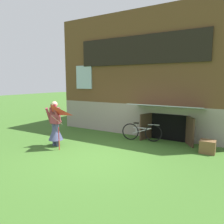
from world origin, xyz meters
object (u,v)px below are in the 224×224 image
person (55,127)px  kite (51,115)px  bicycle_silver (142,132)px  wooden_crate (207,147)px

person → kite: (0.34, -0.50, 0.55)m
person → bicycle_silver: person is taller
kite → bicycle_silver: size_ratio=0.96×
bicycle_silver → wooden_crate: bicycle_silver is taller
bicycle_silver → kite: bearing=-141.8°
person → wooden_crate: bearing=9.9°
person → bicycle_silver: (2.45, 2.21, -0.34)m
kite → bicycle_silver: (2.11, 2.70, -0.89)m
person → bicycle_silver: size_ratio=1.05×
person → kite: bearing=-66.7°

